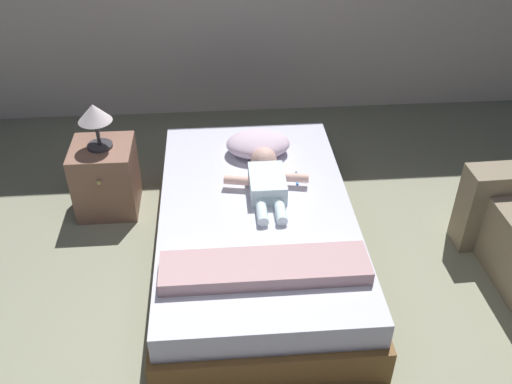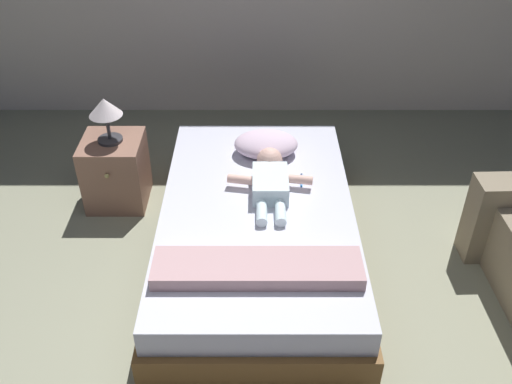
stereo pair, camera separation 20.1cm
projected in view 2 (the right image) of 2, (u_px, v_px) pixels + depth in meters
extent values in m
cube|color=brown|center=(256.00, 241.00, 3.52)|extent=(1.19, 2.02, 0.24)
cube|color=silver|center=(256.00, 216.00, 3.40)|extent=(1.14, 1.94, 0.16)
ellipsoid|color=silver|center=(265.00, 144.00, 3.78)|extent=(0.43, 0.32, 0.15)
cube|color=white|center=(269.00, 184.00, 3.43)|extent=(0.22, 0.32, 0.12)
sphere|color=beige|center=(268.00, 160.00, 3.60)|extent=(0.17, 0.17, 0.17)
cylinder|color=beige|center=(239.00, 179.00, 3.47)|extent=(0.17, 0.08, 0.06)
cylinder|color=beige|center=(298.00, 179.00, 3.47)|extent=(0.17, 0.08, 0.06)
cylinder|color=white|center=(260.00, 212.00, 3.25)|extent=(0.06, 0.19, 0.06)
cylinder|color=white|center=(279.00, 212.00, 3.25)|extent=(0.06, 0.19, 0.06)
cube|color=#3C94F1|center=(300.00, 180.00, 3.55)|extent=(0.02, 0.14, 0.01)
cube|color=white|center=(300.00, 173.00, 3.60)|extent=(0.02, 0.02, 0.01)
cube|color=#8B614E|center=(114.00, 171.00, 3.92)|extent=(0.41, 0.41, 0.49)
sphere|color=tan|center=(105.00, 176.00, 3.68)|extent=(0.03, 0.03, 0.03)
cylinder|color=#333338|center=(109.00, 140.00, 3.77)|extent=(0.17, 0.17, 0.02)
cylinder|color=#333338|center=(107.00, 127.00, 3.72)|extent=(0.02, 0.02, 0.18)
cone|color=silver|center=(103.00, 107.00, 3.63)|extent=(0.22, 0.22, 0.12)
cube|color=#BD9396|center=(256.00, 268.00, 2.86)|extent=(1.07, 0.26, 0.08)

